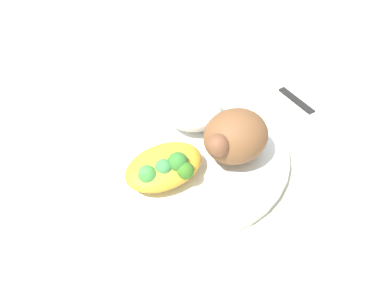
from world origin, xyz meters
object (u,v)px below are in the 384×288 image
at_px(roasted_chicken, 235,136).
at_px(mac_cheese_with_broccoli, 164,167).
at_px(rice_pile, 193,109).
at_px(plate, 192,152).
at_px(fork, 299,118).
at_px(knife, 312,112).

xyz_separation_m(roasted_chicken, mac_cheese_with_broccoli, (0.11, -0.02, -0.02)).
distance_m(rice_pile, mac_cheese_with_broccoli, 0.12).
relative_size(rice_pile, mac_cheese_with_broccoli, 0.82).
height_order(plate, roasted_chicken, roasted_chicken).
distance_m(roasted_chicken, fork, 0.16).
xyz_separation_m(roasted_chicken, rice_pile, (0.01, -0.09, -0.01)).
bearing_deg(mac_cheese_with_broccoli, knife, 179.92).
distance_m(rice_pile, knife, 0.21).
distance_m(roasted_chicken, mac_cheese_with_broccoli, 0.11).
relative_size(plate, rice_pile, 3.19).
relative_size(plate, roasted_chicken, 2.81).
bearing_deg(roasted_chicken, plate, -42.99).
bearing_deg(rice_pile, roasted_chicken, 96.49).
bearing_deg(plate, knife, 173.73).
relative_size(plate, fork, 2.06).
bearing_deg(roasted_chicken, rice_pile, -83.51).
xyz_separation_m(rice_pile, fork, (-0.16, 0.07, -0.04)).
bearing_deg(knife, plate, -6.27).
height_order(plate, mac_cheese_with_broccoli, mac_cheese_with_broccoli).
relative_size(plate, knife, 1.54).
xyz_separation_m(roasted_chicken, knife, (-0.18, -0.02, -0.05)).
bearing_deg(roasted_chicken, fork, -172.81).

